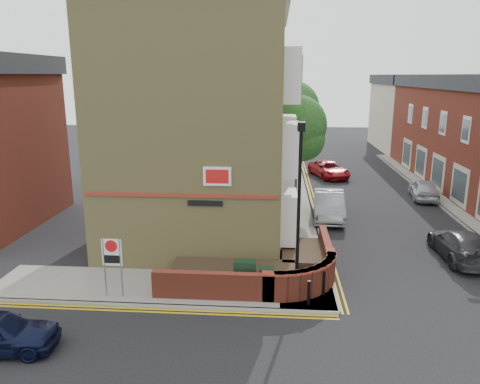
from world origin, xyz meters
The scene contains 25 objects.
ground centered at (0.00, 0.00, 0.00)m, with size 120.00×120.00×0.00m, color black.
pavement_corner centered at (-3.50, 1.50, 0.06)m, with size 13.00×3.00×0.12m, color gray.
pavement_main centered at (2.00, 16.00, 0.06)m, with size 2.00×32.00×0.12m, color gray.
kerb_side centered at (-3.50, 0.00, 0.06)m, with size 13.00×0.15×0.12m, color gray.
kerb_main_near centered at (3.00, 16.00, 0.06)m, with size 0.15×32.00×0.12m, color gray.
kerb_main_far centered at (11.00, 13.00, 0.06)m, with size 0.15×40.00×0.12m, color gray.
yellow_lines_side centered at (-3.50, -0.25, 0.01)m, with size 13.00×0.28×0.01m, color gold.
yellow_lines_main centered at (3.25, 16.00, 0.01)m, with size 0.28×32.00×0.01m, color gold.
corner_building centered at (-2.84, 8.00, 6.23)m, with size 8.95×10.40×13.60m.
garden_wall centered at (0.00, 2.50, 0.00)m, with size 6.80×6.00×1.20m, color maroon, non-canonical shape.
lamppost centered at (1.60, 1.20, 3.34)m, with size 0.25×0.50×6.30m.
utility_cabinet_large centered at (-0.30, 1.30, 0.72)m, with size 0.80×0.45×1.20m, color black.
utility_cabinet_small centered at (0.50, 1.00, 0.67)m, with size 0.55×0.40×1.10m, color black.
bollard_near centered at (2.00, 0.40, 0.57)m, with size 0.11×0.11×0.90m, color black.
bollard_far centered at (2.60, 1.20, 0.57)m, with size 0.11×0.11×0.90m, color black.
zone_sign centered at (-5.00, 0.50, 1.64)m, with size 0.72×0.07×2.20m.
far_terrace_cream centered at (14.50, 38.00, 4.05)m, with size 5.40×12.40×8.00m.
tree_near centered at (2.00, 14.05, 4.70)m, with size 3.64×3.65×6.70m.
tree_mid centered at (2.00, 22.05, 5.20)m, with size 4.03×4.03×7.42m.
tree_far centered at (2.00, 30.05, 4.91)m, with size 3.81×3.81×7.00m.
traffic_light_assembly centered at (2.40, 25.00, 2.78)m, with size 0.20×0.16×4.20m.
silver_car_near centered at (3.82, 11.15, 0.77)m, with size 1.64×4.70×1.55m, color gray.
red_car_main centered at (5.00, 22.38, 0.63)m, with size 2.10×4.56×1.27m, color maroon.
grey_car_far centered at (9.00, 5.47, 0.65)m, with size 1.82×4.48×1.30m, color #29292D.
silver_car_far centered at (10.50, 15.97, 0.66)m, with size 1.57×3.90×1.33m, color #B3B7BC.
Camera 1 is at (0.78, -14.70, 7.95)m, focal length 35.00 mm.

